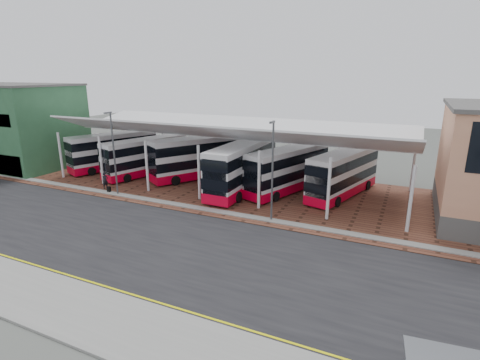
{
  "coord_description": "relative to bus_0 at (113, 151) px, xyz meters",
  "views": [
    {
      "loc": [
        11.55,
        -20.27,
        11.51
      ],
      "look_at": [
        -1.62,
        8.11,
        2.54
      ],
      "focal_mm": 28.0,
      "sensor_mm": 36.0,
      "label": 1
    }
  ],
  "objects": [
    {
      "name": "ground",
      "position": [
        21.51,
        -14.05,
        -2.24
      ],
      "size": [
        140.0,
        140.0,
        0.0
      ],
      "primitive_type": "plane",
      "color": "#494D47"
    },
    {
      "name": "road",
      "position": [
        21.51,
        -15.05,
        -2.23
      ],
      "size": [
        120.0,
        14.0,
        0.02
      ],
      "primitive_type": "cube",
      "color": "black",
      "rests_on": "ground"
    },
    {
      "name": "forecourt",
      "position": [
        23.51,
        -1.05,
        -2.21
      ],
      "size": [
        72.0,
        16.0,
        0.06
      ],
      "primitive_type": "cube",
      "color": "brown",
      "rests_on": "ground"
    },
    {
      "name": "sidewalk",
      "position": [
        21.51,
        -23.05,
        -2.17
      ],
      "size": [
        120.0,
        4.0,
        0.14
      ],
      "primitive_type": "cube",
      "color": "gray",
      "rests_on": "ground"
    },
    {
      "name": "north_kerb",
      "position": [
        21.51,
        -7.85,
        -2.17
      ],
      "size": [
        120.0,
        0.8,
        0.14
      ],
      "primitive_type": "cube",
      "color": "gray",
      "rests_on": "ground"
    },
    {
      "name": "yellow_line_near",
      "position": [
        21.51,
        -21.05,
        -2.21
      ],
      "size": [
        120.0,
        0.12,
        0.01
      ],
      "primitive_type": "cube",
      "color": "#EAE504",
      "rests_on": "road"
    },
    {
      "name": "yellow_line_far",
      "position": [
        21.51,
        -20.75,
        -2.21
      ],
      "size": [
        120.0,
        0.12,
        0.01
      ],
      "primitive_type": "cube",
      "color": "#EAE504",
      "rests_on": "road"
    },
    {
      "name": "canopy",
      "position": [
        15.51,
        -0.12,
        3.56
      ],
      "size": [
        37.0,
        11.63,
        7.07
      ],
      "color": "silver",
      "rests_on": "ground"
    },
    {
      "name": "shop_green",
      "position": [
        -8.49,
        -3.08,
        2.88
      ],
      "size": [
        6.4,
        10.2,
        10.22
      ],
      "color": "#30633D",
      "rests_on": "ground"
    },
    {
      "name": "shop_cream",
      "position": [
        -14.99,
        -3.08,
        2.88
      ],
      "size": [
        6.4,
        10.2,
        10.22
      ],
      "color": "#B4AE99",
      "rests_on": "ground"
    },
    {
      "name": "lamp_west",
      "position": [
        7.51,
        -7.78,
        2.12
      ],
      "size": [
        0.16,
        0.9,
        8.07
      ],
      "color": "#4B4E53",
      "rests_on": "ground"
    },
    {
      "name": "lamp_east",
      "position": [
        23.51,
        -7.78,
        2.12
      ],
      "size": [
        0.16,
        0.9,
        8.07
      ],
      "color": "#4B4E53",
      "rests_on": "ground"
    },
    {
      "name": "bus_0",
      "position": [
        0.0,
        0.0,
        0.0
      ],
      "size": [
        6.29,
        10.77,
        4.38
      ],
      "rotation": [
        0.0,
        0.0,
        -0.39
      ],
      "color": "silver",
      "rests_on": "forecourt"
    },
    {
      "name": "bus_1",
      "position": [
        5.37,
        -0.62,
        -0.08
      ],
      "size": [
        5.33,
        10.47,
        4.22
      ],
      "rotation": [
        0.0,
        0.0,
        -0.31
      ],
      "color": "silver",
      "rests_on": "forecourt"
    },
    {
      "name": "bus_2",
      "position": [
        11.7,
        0.92,
        0.12
      ],
      "size": [
        8.09,
        10.9,
        4.62
      ],
      "rotation": [
        0.0,
        0.0,
        -0.55
      ],
      "color": "silver",
      "rests_on": "forecourt"
    },
    {
      "name": "bus_3",
      "position": [
        18.01,
        -1.35,
        0.2
      ],
      "size": [
        2.99,
        11.65,
        4.79
      ],
      "rotation": [
        0.0,
        0.0,
        -0.01
      ],
      "color": "silver",
      "rests_on": "forecourt"
    },
    {
      "name": "bus_4",
      "position": [
        22.26,
        0.28,
        -0.01
      ],
      "size": [
        5.79,
        10.81,
        4.37
      ],
      "rotation": [
        0.0,
        0.0,
        -0.34
      ],
      "color": "silver",
      "rests_on": "forecourt"
    },
    {
      "name": "bus_5",
      "position": [
        27.49,
        1.21,
        -0.04
      ],
      "size": [
        5.16,
        10.69,
        4.3
      ],
      "rotation": [
        0.0,
        0.0,
        -0.28
      ],
      "color": "silver",
      "rests_on": "forecourt"
    },
    {
      "name": "pedestrian",
      "position": [
        5.11,
        -6.85,
        -1.31
      ],
      "size": [
        0.56,
        0.71,
        1.72
      ],
      "primitive_type": "imported",
      "rotation": [
        0.0,
        0.0,
        1.32
      ],
      "color": "black",
      "rests_on": "forecourt"
    },
    {
      "name": "suitcase",
      "position": [
        6.32,
        -7.67,
        -1.88
      ],
      "size": [
        0.35,
        0.25,
        0.6
      ],
      "primitive_type": "cube",
      "color": "black",
      "rests_on": "forecourt"
    }
  ]
}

